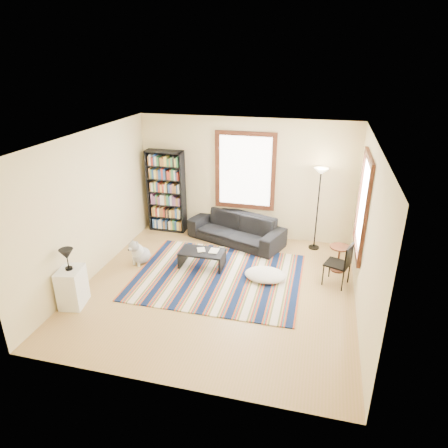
% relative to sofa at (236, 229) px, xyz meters
% --- Properties ---
extents(floor, '(5.00, 5.00, 0.10)m').
position_rel_sofa_xyz_m(floor, '(0.10, -2.05, -0.37)').
color(floor, '#AC804F').
rests_on(floor, ground).
extents(ceiling, '(5.00, 5.00, 0.10)m').
position_rel_sofa_xyz_m(ceiling, '(0.10, -2.05, 2.53)').
color(ceiling, white).
rests_on(ceiling, floor).
extents(wall_back, '(5.00, 0.10, 2.80)m').
position_rel_sofa_xyz_m(wall_back, '(0.10, 0.50, 1.08)').
color(wall_back, beige).
rests_on(wall_back, floor).
extents(wall_front, '(5.00, 0.10, 2.80)m').
position_rel_sofa_xyz_m(wall_front, '(0.10, -4.60, 1.08)').
color(wall_front, beige).
rests_on(wall_front, floor).
extents(wall_left, '(0.10, 5.00, 2.80)m').
position_rel_sofa_xyz_m(wall_left, '(-2.45, -2.05, 1.08)').
color(wall_left, beige).
rests_on(wall_left, floor).
extents(wall_right, '(0.10, 5.00, 2.80)m').
position_rel_sofa_xyz_m(wall_right, '(2.65, -2.05, 1.08)').
color(wall_right, beige).
rests_on(wall_right, floor).
extents(window_back, '(1.20, 0.06, 1.60)m').
position_rel_sofa_xyz_m(window_back, '(0.10, 0.42, 1.28)').
color(window_back, white).
rests_on(window_back, wall_back).
extents(window_right, '(0.06, 1.20, 1.60)m').
position_rel_sofa_xyz_m(window_right, '(2.57, -1.25, 1.28)').
color(window_right, white).
rests_on(window_right, wall_right).
extents(rug, '(3.22, 2.57, 0.02)m').
position_rel_sofa_xyz_m(rug, '(0.01, -1.66, -0.31)').
color(rug, '#0B193A').
rests_on(rug, floor).
extents(sofa, '(2.39, 1.58, 0.65)m').
position_rel_sofa_xyz_m(sofa, '(0.00, 0.00, 0.00)').
color(sofa, black).
rests_on(sofa, floor).
extents(bookshelf, '(0.90, 0.30, 2.00)m').
position_rel_sofa_xyz_m(bookshelf, '(-1.80, 0.27, 0.68)').
color(bookshelf, black).
rests_on(bookshelf, floor).
extents(coffee_table, '(0.94, 0.58, 0.36)m').
position_rel_sofa_xyz_m(coffee_table, '(-0.41, -1.35, -0.14)').
color(coffee_table, black).
rests_on(coffee_table, floor).
extents(book_a, '(0.25, 0.23, 0.02)m').
position_rel_sofa_xyz_m(book_a, '(-0.51, -1.35, 0.05)').
color(book_a, beige).
rests_on(book_a, coffee_table).
extents(book_b, '(0.25, 0.18, 0.02)m').
position_rel_sofa_xyz_m(book_b, '(-0.26, -1.30, 0.04)').
color(book_b, beige).
rests_on(book_b, coffee_table).
extents(floor_cushion, '(0.93, 0.78, 0.20)m').
position_rel_sofa_xyz_m(floor_cushion, '(0.93, -1.53, -0.22)').
color(floor_cushion, white).
rests_on(floor_cushion, floor).
extents(floor_lamp, '(0.37, 0.37, 1.86)m').
position_rel_sofa_xyz_m(floor_lamp, '(1.79, 0.10, 0.61)').
color(floor_lamp, black).
rests_on(floor_lamp, floor).
extents(side_table, '(0.50, 0.50, 0.54)m').
position_rel_sofa_xyz_m(side_table, '(2.30, -0.81, -0.05)').
color(side_table, '#451C11').
rests_on(side_table, floor).
extents(folding_chair, '(0.53, 0.52, 0.86)m').
position_rel_sofa_xyz_m(folding_chair, '(2.25, -1.36, 0.11)').
color(folding_chair, black).
rests_on(folding_chair, floor).
extents(white_cabinet, '(0.46, 0.56, 0.70)m').
position_rel_sofa_xyz_m(white_cabinet, '(-2.20, -3.19, 0.03)').
color(white_cabinet, white).
rests_on(white_cabinet, floor).
extents(table_lamp, '(0.32, 0.32, 0.38)m').
position_rel_sofa_xyz_m(table_lamp, '(-2.20, -3.19, 0.57)').
color(table_lamp, black).
rests_on(table_lamp, white_cabinet).
extents(dog, '(0.56, 0.66, 0.56)m').
position_rel_sofa_xyz_m(dog, '(-1.70, -1.49, -0.05)').
color(dog, silver).
rests_on(dog, floor).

